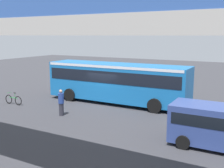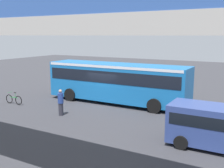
% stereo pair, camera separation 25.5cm
% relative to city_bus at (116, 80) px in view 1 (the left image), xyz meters
% --- Properties ---
extents(ground, '(80.00, 80.00, 0.00)m').
position_rel_city_bus_xyz_m(ground, '(0.58, 0.80, -1.88)').
color(ground, '#38383D').
extents(city_bus, '(11.54, 2.85, 3.15)m').
position_rel_city_bus_xyz_m(city_bus, '(0.00, 0.00, 0.00)').
color(city_bus, '#196BB7').
rests_on(city_bus, ground).
extents(parked_van, '(4.80, 2.17, 2.05)m').
position_rel_city_bus_xyz_m(parked_van, '(-8.55, 5.47, -0.70)').
color(parked_van, '#33478C').
rests_on(parked_van, ground).
extents(bicycle_green, '(1.77, 0.44, 0.96)m').
position_rel_city_bus_xyz_m(bicycle_green, '(6.87, 4.32, -1.51)').
color(bicycle_green, black).
rests_on(bicycle_green, ground).
extents(pedestrian, '(0.38, 0.38, 1.79)m').
position_rel_city_bus_xyz_m(pedestrian, '(1.65, 4.88, -1.00)').
color(pedestrian, '#2D2D38').
rests_on(pedestrian, ground).
extents(traffic_sign, '(0.08, 0.60, 2.80)m').
position_rel_city_bus_xyz_m(traffic_sign, '(2.54, -3.57, 0.01)').
color(traffic_sign, slate).
rests_on(traffic_sign, ground).
extents(lane_dash_leftmost, '(2.00, 0.20, 0.01)m').
position_rel_city_bus_xyz_m(lane_dash_leftmost, '(-3.42, -2.45, -1.88)').
color(lane_dash_leftmost, silver).
rests_on(lane_dash_leftmost, ground).
extents(lane_dash_left, '(2.00, 0.20, 0.01)m').
position_rel_city_bus_xyz_m(lane_dash_left, '(0.58, -2.45, -1.88)').
color(lane_dash_left, silver).
rests_on(lane_dash_left, ground).
extents(lane_dash_centre, '(2.00, 0.20, 0.01)m').
position_rel_city_bus_xyz_m(lane_dash_centre, '(4.58, -2.45, -1.88)').
color(lane_dash_centre, silver).
rests_on(lane_dash_centre, ground).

